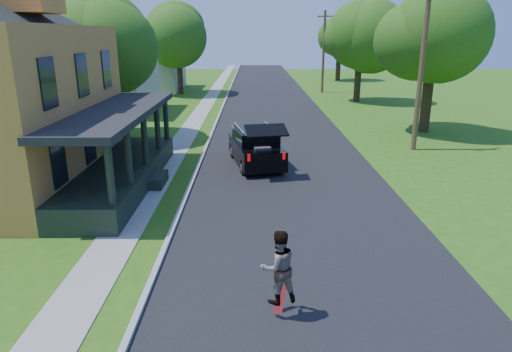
{
  "coord_description": "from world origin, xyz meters",
  "views": [
    {
      "loc": [
        -1.54,
        -11.6,
        5.89
      ],
      "look_at": [
        -1.43,
        3.0,
        1.32
      ],
      "focal_mm": 32.0,
      "sensor_mm": 36.0,
      "label": 1
    }
  ],
  "objects_px": {
    "tree_right_near": "(433,33)",
    "utility_pole_near": "(422,61)",
    "black_suv": "(256,147)",
    "skateboarder": "(278,267)"
  },
  "relations": [
    {
      "from": "utility_pole_near",
      "to": "skateboarder",
      "type": "bearing_deg",
      "value": -135.6
    },
    {
      "from": "tree_right_near",
      "to": "utility_pole_near",
      "type": "height_order",
      "value": "tree_right_near"
    },
    {
      "from": "black_suv",
      "to": "skateboarder",
      "type": "xyz_separation_m",
      "value": [
        0.4,
        -12.0,
        0.31
      ]
    },
    {
      "from": "tree_right_near",
      "to": "utility_pole_near",
      "type": "distance_m",
      "value": 5.3
    },
    {
      "from": "utility_pole_near",
      "to": "black_suv",
      "type": "bearing_deg",
      "value": -178.24
    },
    {
      "from": "black_suv",
      "to": "tree_right_near",
      "type": "height_order",
      "value": "tree_right_near"
    },
    {
      "from": "skateboarder",
      "to": "tree_right_near",
      "type": "xyz_separation_m",
      "value": [
        10.16,
        19.57,
        4.73
      ]
    },
    {
      "from": "skateboarder",
      "to": "utility_pole_near",
      "type": "relative_size",
      "value": 0.19
    },
    {
      "from": "tree_right_near",
      "to": "black_suv",
      "type": "bearing_deg",
      "value": -144.35
    },
    {
      "from": "skateboarder",
      "to": "tree_right_near",
      "type": "bearing_deg",
      "value": -137.04
    }
  ]
}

